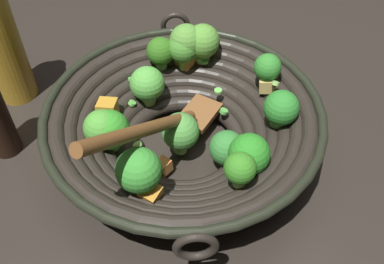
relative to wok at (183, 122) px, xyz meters
The scene contains 3 objects.
ground_plane 0.07m from the wok, 118.39° to the right, with size 4.00×4.00×0.00m, color #28231E.
wok is the anchor object (origin of this frame).
cooking_oil_bottle 0.34m from the wok, 125.95° to the left, with size 0.07×0.07×0.26m.
Camera 1 is at (-0.22, -0.41, 0.54)m, focal length 40.97 mm.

